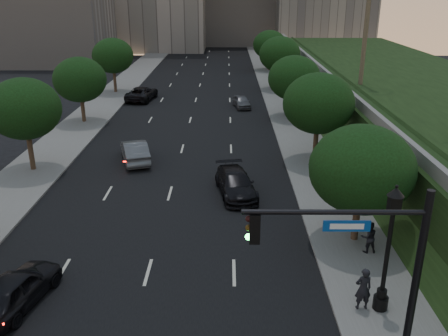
{
  "coord_description": "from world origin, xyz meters",
  "views": [
    {
      "loc": [
        3.65,
        -13.79,
        12.4
      ],
      "look_at": [
        3.51,
        9.23,
        3.6
      ],
      "focal_mm": 38.0,
      "sensor_mm": 36.0,
      "label": 1
    }
  ],
  "objects_px": {
    "street_lamp": "(387,255)",
    "pedestrian_c": "(327,173)",
    "sedan_far_left": "(142,93)",
    "pedestrian_a": "(363,289)",
    "sedan_near_left": "(16,289)",
    "pedestrian_b": "(369,237)",
    "sedan_far_right": "(242,102)",
    "sedan_near_right": "(236,183)",
    "sedan_mid_left": "(135,151)",
    "traffic_signal_mast": "(379,289)"
  },
  "relations": [
    {
      "from": "sedan_near_right",
      "to": "pedestrian_b",
      "type": "relative_size",
      "value": 3.19
    },
    {
      "from": "sedan_near_left",
      "to": "sedan_mid_left",
      "type": "distance_m",
      "value": 17.55
    },
    {
      "from": "sedan_near_left",
      "to": "sedan_mid_left",
      "type": "relative_size",
      "value": 0.93
    },
    {
      "from": "sedan_mid_left",
      "to": "sedan_near_right",
      "type": "xyz_separation_m",
      "value": [
        7.53,
        -6.11,
        -0.07
      ]
    },
    {
      "from": "sedan_mid_left",
      "to": "sedan_far_right",
      "type": "xyz_separation_m",
      "value": [
        8.57,
        17.3,
        -0.16
      ]
    },
    {
      "from": "sedan_far_left",
      "to": "sedan_far_right",
      "type": "xyz_separation_m",
      "value": [
        11.56,
        -3.57,
        -0.14
      ]
    },
    {
      "from": "sedan_far_right",
      "to": "pedestrian_c",
      "type": "height_order",
      "value": "pedestrian_c"
    },
    {
      "from": "traffic_signal_mast",
      "to": "sedan_near_left",
      "type": "relative_size",
      "value": 1.5
    },
    {
      "from": "sedan_far_left",
      "to": "sedan_near_right",
      "type": "height_order",
      "value": "sedan_far_left"
    },
    {
      "from": "sedan_near_left",
      "to": "sedan_near_right",
      "type": "height_order",
      "value": "sedan_near_left"
    },
    {
      "from": "sedan_far_right",
      "to": "pedestrian_b",
      "type": "height_order",
      "value": "pedestrian_b"
    },
    {
      "from": "sedan_near_left",
      "to": "pedestrian_c",
      "type": "distance_m",
      "value": 19.84
    },
    {
      "from": "street_lamp",
      "to": "pedestrian_c",
      "type": "relative_size",
      "value": 3.38
    },
    {
      "from": "sedan_far_left",
      "to": "street_lamp",
      "type": "bearing_deg",
      "value": 120.76
    },
    {
      "from": "sedan_near_right",
      "to": "pedestrian_c",
      "type": "height_order",
      "value": "pedestrian_c"
    },
    {
      "from": "sedan_far_left",
      "to": "pedestrian_c",
      "type": "relative_size",
      "value": 3.46
    },
    {
      "from": "sedan_near_right",
      "to": "pedestrian_c",
      "type": "bearing_deg",
      "value": 2.0
    },
    {
      "from": "sedan_near_left",
      "to": "pedestrian_b",
      "type": "xyz_separation_m",
      "value": [
        15.65,
        4.12,
        0.17
      ]
    },
    {
      "from": "sedan_far_left",
      "to": "pedestrian_a",
      "type": "distance_m",
      "value": 41.6
    },
    {
      "from": "street_lamp",
      "to": "sedan_far_left",
      "type": "height_order",
      "value": "street_lamp"
    },
    {
      "from": "street_lamp",
      "to": "sedan_near_left",
      "type": "height_order",
      "value": "street_lamp"
    },
    {
      "from": "sedan_near_left",
      "to": "pedestrian_c",
      "type": "bearing_deg",
      "value": -127.98
    },
    {
      "from": "sedan_mid_left",
      "to": "pedestrian_a",
      "type": "bearing_deg",
      "value": 107.6
    },
    {
      "from": "sedan_mid_left",
      "to": "sedan_far_right",
      "type": "distance_m",
      "value": 19.31
    },
    {
      "from": "sedan_mid_left",
      "to": "sedan_near_right",
      "type": "distance_m",
      "value": 9.69
    },
    {
      "from": "traffic_signal_mast",
      "to": "sedan_near_right",
      "type": "relative_size",
      "value": 1.34
    },
    {
      "from": "sedan_near_right",
      "to": "sedan_far_right",
      "type": "xyz_separation_m",
      "value": [
        1.05,
        23.41,
        -0.09
      ]
    },
    {
      "from": "street_lamp",
      "to": "pedestrian_c",
      "type": "height_order",
      "value": "street_lamp"
    },
    {
      "from": "sedan_near_left",
      "to": "sedan_far_left",
      "type": "xyz_separation_m",
      "value": [
        -1.26,
        38.34,
        0.01
      ]
    },
    {
      "from": "pedestrian_b",
      "to": "sedan_near_left",
      "type": "bearing_deg",
      "value": 9.92
    },
    {
      "from": "pedestrian_a",
      "to": "pedestrian_c",
      "type": "height_order",
      "value": "pedestrian_a"
    },
    {
      "from": "street_lamp",
      "to": "pedestrian_a",
      "type": "relative_size",
      "value": 3.01
    },
    {
      "from": "traffic_signal_mast",
      "to": "sedan_far_left",
      "type": "xyz_separation_m",
      "value": [
        -14.68,
        42.3,
        -2.87
      ]
    },
    {
      "from": "sedan_far_left",
      "to": "pedestrian_b",
      "type": "height_order",
      "value": "pedestrian_b"
    },
    {
      "from": "traffic_signal_mast",
      "to": "pedestrian_a",
      "type": "xyz_separation_m",
      "value": [
        0.76,
        3.67,
        -2.59
      ]
    },
    {
      "from": "sedan_far_left",
      "to": "pedestrian_b",
      "type": "relative_size",
      "value": 3.53
    },
    {
      "from": "sedan_near_left",
      "to": "pedestrian_b",
      "type": "distance_m",
      "value": 16.18
    },
    {
      "from": "street_lamp",
      "to": "sedan_near_right",
      "type": "xyz_separation_m",
      "value": [
        -5.68,
        11.66,
        -1.88
      ]
    },
    {
      "from": "sedan_far_right",
      "to": "sedan_near_left",
      "type": "bearing_deg",
      "value": -116.08
    },
    {
      "from": "pedestrian_a",
      "to": "pedestrian_c",
      "type": "xyz_separation_m",
      "value": [
        1.1,
        12.96,
        -0.1
      ]
    },
    {
      "from": "traffic_signal_mast",
      "to": "sedan_far_left",
      "type": "bearing_deg",
      "value": 109.13
    },
    {
      "from": "street_lamp",
      "to": "sedan_far_left",
      "type": "distance_m",
      "value": 41.94
    },
    {
      "from": "street_lamp",
      "to": "sedan_far_left",
      "type": "bearing_deg",
      "value": 112.75
    },
    {
      "from": "sedan_far_right",
      "to": "pedestrian_a",
      "type": "relative_size",
      "value": 2.08
    },
    {
      "from": "sedan_far_right",
      "to": "pedestrian_a",
      "type": "bearing_deg",
      "value": -93.28
    },
    {
      "from": "sedan_far_left",
      "to": "pedestrian_b",
      "type": "xyz_separation_m",
      "value": [
        16.91,
        -34.22,
        0.17
      ]
    },
    {
      "from": "sedan_near_left",
      "to": "pedestrian_a",
      "type": "xyz_separation_m",
      "value": [
        14.17,
        -0.29,
        0.29
      ]
    },
    {
      "from": "sedan_near_left",
      "to": "pedestrian_c",
      "type": "height_order",
      "value": "pedestrian_c"
    },
    {
      "from": "pedestrian_b",
      "to": "traffic_signal_mast",
      "type": "bearing_deg",
      "value": 69.73
    },
    {
      "from": "traffic_signal_mast",
      "to": "pedestrian_b",
      "type": "relative_size",
      "value": 4.29
    }
  ]
}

